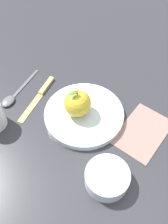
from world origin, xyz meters
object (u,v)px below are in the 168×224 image
(dinner_plate, at_px, (84,114))
(side_bowl, at_px, (107,177))
(spoon, at_px, (13,97))
(linen_napkin, at_px, (143,132))
(knife, at_px, (40,94))
(apple, at_px, (77,103))

(dinner_plate, relative_size, side_bowl, 2.14)
(dinner_plate, height_order, side_bowl, side_bowl)
(dinner_plate, height_order, spoon, dinner_plate)
(side_bowl, xyz_separation_m, spoon, (0.12, -0.37, -0.02))
(side_bowl, distance_m, linen_napkin, 0.18)
(dinner_plate, bearing_deg, side_bowl, 77.57)
(knife, distance_m, linen_napkin, 0.33)
(apple, bearing_deg, dinner_plate, 148.49)
(dinner_plate, distance_m, spoon, 0.23)
(spoon, distance_m, linen_napkin, 0.41)
(side_bowl, height_order, linen_napkin, side_bowl)
(knife, distance_m, spoon, 0.09)
(side_bowl, bearing_deg, linen_napkin, -155.55)
(apple, xyz_separation_m, knife, (0.07, -0.13, -0.05))
(spoon, bearing_deg, dinner_plate, 134.31)
(dinner_plate, height_order, apple, apple)
(dinner_plate, distance_m, apple, 0.05)
(knife, relative_size, linen_napkin, 0.96)
(apple, bearing_deg, knife, -62.13)
(linen_napkin, bearing_deg, side_bowl, 24.45)
(dinner_plate, bearing_deg, linen_napkin, 133.33)
(side_bowl, relative_size, knife, 0.66)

